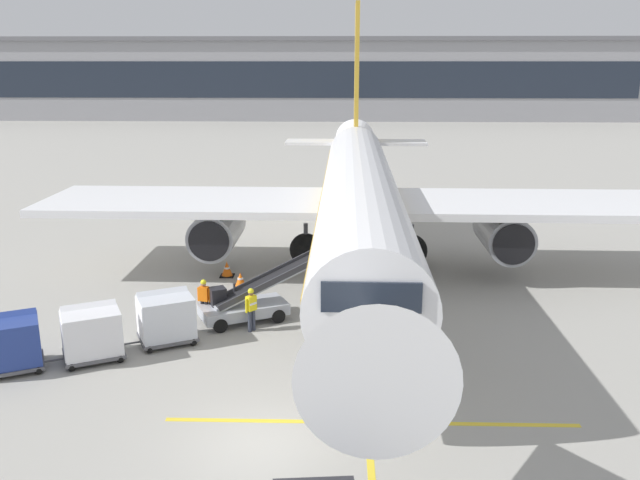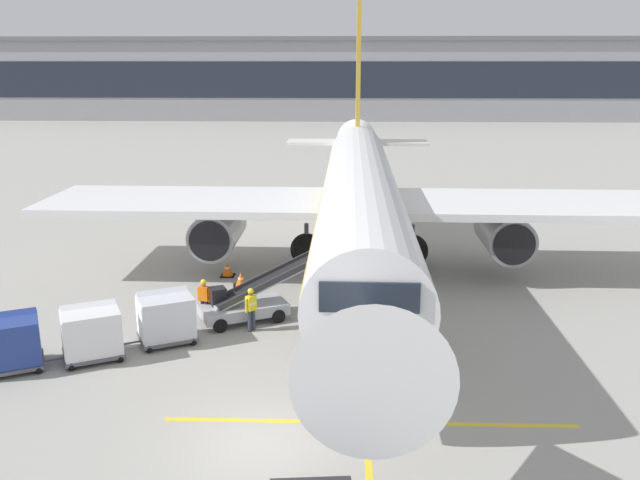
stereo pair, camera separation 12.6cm
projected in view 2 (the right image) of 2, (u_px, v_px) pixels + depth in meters
name	position (u px, v px, depth m)	size (l,w,h in m)	color
ground_plane	(260.00, 446.00, 17.98)	(600.00, 600.00, 0.00)	#9E9B93
parked_airplane	(360.00, 195.00, 31.99)	(30.71, 40.04, 13.91)	white
belt_loader	(250.00, 300.00, 26.58)	(5.44, 3.51, 2.65)	#A3A8B2
baggage_cart_lead	(166.00, 316.00, 24.43)	(2.79, 2.31, 1.91)	#515156
baggage_cart_second	(91.00, 332.00, 23.07)	(2.79, 2.31, 1.91)	#515156
baggage_cart_third	(9.00, 342.00, 22.24)	(2.79, 2.31, 1.91)	#515156
ground_crew_by_loader	(251.00, 307.00, 25.41)	(0.43, 0.45, 1.74)	#333847
ground_crew_by_carts	(204.00, 297.00, 26.44)	(0.55, 0.33, 1.74)	black
safety_cone_engine_keepout	(228.00, 269.00, 32.08)	(0.66, 0.66, 0.74)	black
safety_cone_wingtip	(241.00, 280.00, 30.58)	(0.62, 0.62, 0.70)	black
apron_guidance_line_lead_in	(357.00, 275.00, 32.31)	(0.20, 110.00, 0.01)	yellow
apron_guidance_line_stop_bar	(370.00, 423.00, 19.16)	(12.00, 0.20, 0.01)	yellow
terminal_building	(259.00, 78.00, 120.87)	(134.35, 19.90, 13.99)	#939399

